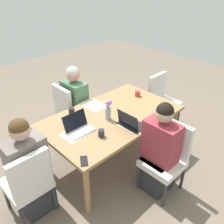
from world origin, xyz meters
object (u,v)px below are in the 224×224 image
object	(u,v)px
laptop_head_right_left_far	(78,128)
person_head_right_left_far	(30,172)
person_near_left_near	(76,107)
coffee_mug_centre_right	(77,116)
dining_table	(112,120)
person_far_left_mid	(159,153)
coffee_mug_centre_left	(101,133)
chair_far_left_mid	(167,155)
laptop_far_left_mid	(131,123)
flower_vase	(108,109)
chair_near_left_near	(70,109)
coffee_mug_near_left	(72,112)
chair_head_right_left_far	(29,181)
chair_head_left_right_near	(162,98)
phone_black	(84,161)
coffee_mug_near_right	(138,94)

from	to	relation	value
laptop_head_right_left_far	person_head_right_left_far	bearing A→B (deg)	1.56
person_near_left_near	coffee_mug_centre_right	size ratio (longest dim) A/B	11.66
dining_table	person_near_left_near	distance (m)	0.82
person_far_left_mid	coffee_mug_centre_right	distance (m)	1.12
dining_table	coffee_mug_centre_left	size ratio (longest dim) A/B	20.64
person_head_right_left_far	chair_far_left_mid	bearing A→B (deg)	147.47
laptop_far_left_mid	coffee_mug_centre_right	xyz separation A→B (m)	(0.37, -0.59, 0.01)
person_far_left_mid	flower_vase	size ratio (longest dim) A/B	4.29
dining_table	person_far_left_mid	world-z (taller)	person_far_left_mid
dining_table	chair_near_left_near	size ratio (longest dim) A/B	2.01
person_head_right_left_far	laptop_head_right_left_far	distance (m)	0.72
chair_near_left_near	chair_far_left_mid	size ratio (longest dim) A/B	1.00
laptop_far_left_mid	chair_near_left_near	bearing A→B (deg)	-86.77
coffee_mug_near_left	coffee_mug_centre_right	distance (m)	0.13
person_far_left_mid	chair_head_right_left_far	bearing A→B (deg)	-28.40
person_far_left_mid	coffee_mug_centre_left	distance (m)	0.72
dining_table	coffee_mug_centre_left	bearing A→B (deg)	30.97
coffee_mug_centre_left	coffee_mug_centre_right	bearing A→B (deg)	-92.99
chair_near_left_near	laptop_far_left_mid	size ratio (longest dim) A/B	2.81
chair_head_right_left_far	dining_table	bearing A→B (deg)	-177.07
chair_head_left_right_near	flower_vase	distance (m)	1.40
coffee_mug_centre_right	dining_table	bearing A→B (deg)	147.83
dining_table	phone_black	world-z (taller)	phone_black
coffee_mug_near_right	person_far_left_mid	bearing A→B (deg)	54.52
person_head_right_left_far	laptop_far_left_mid	size ratio (longest dim) A/B	3.73
chair_far_left_mid	chair_head_right_left_far	world-z (taller)	same
chair_far_left_mid	phone_black	size ratio (longest dim) A/B	6.00
person_near_left_near	person_far_left_mid	distance (m)	1.57
chair_near_left_near	chair_far_left_mid	distance (m)	1.70
coffee_mug_centre_left	chair_far_left_mid	bearing A→B (deg)	131.76
laptop_far_left_mid	coffee_mug_centre_left	world-z (taller)	laptop_far_left_mid
chair_far_left_mid	chair_head_right_left_far	size ratio (longest dim) A/B	1.00
chair_far_left_mid	phone_black	bearing A→B (deg)	-23.02
person_near_left_near	person_head_right_left_far	size ratio (longest dim) A/B	1.00
person_head_right_left_far	laptop_far_left_mid	xyz separation A→B (m)	(-1.19, 0.36, 0.24)
chair_head_right_left_far	flower_vase	bearing A→B (deg)	-178.39
laptop_head_right_left_far	coffee_mug_centre_left	bearing A→B (deg)	113.55
chair_near_left_near	chair_head_right_left_far	bearing A→B (deg)	38.32
chair_head_right_left_far	flower_vase	distance (m)	1.22
person_near_left_near	chair_head_left_right_near	xyz separation A→B (m)	(-1.26, 0.73, -0.03)
dining_table	person_head_right_left_far	xyz separation A→B (m)	(1.20, -0.01, -0.13)
chair_head_left_right_near	coffee_mug_centre_right	size ratio (longest dim) A/B	8.78
person_near_left_near	chair_head_right_left_far	distance (m)	1.53
flower_vase	phone_black	world-z (taller)	flower_vase
chair_far_left_mid	person_near_left_near	bearing A→B (deg)	-85.99
chair_far_left_mid	coffee_mug_near_left	size ratio (longest dim) A/B	8.38
person_head_right_left_far	chair_near_left_near	bearing A→B (deg)	-142.55
coffee_mug_near_right	coffee_mug_centre_left	size ratio (longest dim) A/B	0.97
dining_table	person_far_left_mid	xyz separation A→B (m)	(-0.03, 0.76, -0.13)
phone_black	coffee_mug_centre_left	bearing A→B (deg)	149.04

